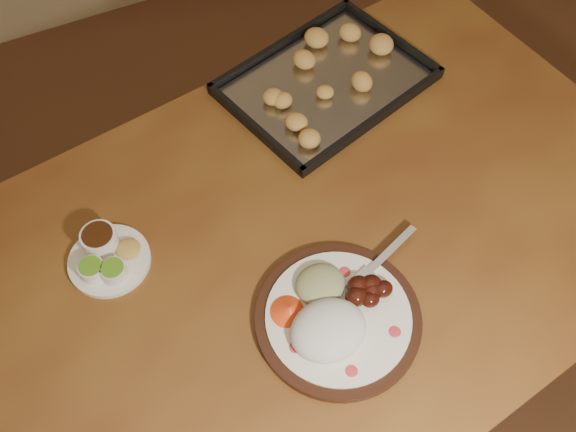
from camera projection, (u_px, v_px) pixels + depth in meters
dining_table at (294, 271)px, 1.27m from camera, size 1.62×1.13×0.75m
dinner_plate at (335, 317)px, 1.09m from camera, size 0.35×0.29×0.07m
condiment_saucer at (106, 256)px, 1.16m from camera, size 0.15×0.15×0.05m
baking_tray at (326, 81)px, 1.40m from camera, size 0.49×0.42×0.04m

